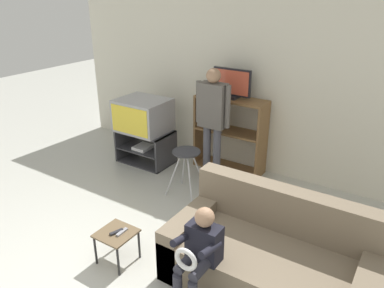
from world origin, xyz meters
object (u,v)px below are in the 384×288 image
at_px(television_flat, 232,84).
at_px(couch, 271,259).
at_px(snack_table, 117,237).
at_px(person_standing_adult, 213,115).
at_px(tv_stand, 146,147).
at_px(folding_stool, 186,159).
at_px(television_main, 143,115).
at_px(media_shelf, 230,134).
at_px(remote_control_white, 122,232).
at_px(person_seated_child, 199,251).
at_px(remote_control_black, 117,232).

distance_m(television_flat, couch, 2.69).
relative_size(snack_table, person_standing_adult, 0.22).
height_order(tv_stand, person_standing_adult, person_standing_adult).
bearing_deg(folding_stool, television_main, 156.43).
relative_size(snack_table, couch, 0.19).
bearing_deg(television_flat, television_main, -158.53).
bearing_deg(media_shelf, remote_control_white, -87.93).
xyz_separation_m(media_shelf, person_seated_child, (1.03, -2.54, -0.01)).
bearing_deg(television_flat, snack_table, -89.09).
bearing_deg(person_seated_child, media_shelf, 112.15).
bearing_deg(remote_control_white, folding_stool, 97.22).
distance_m(media_shelf, snack_table, 2.53).
bearing_deg(remote_control_white, media_shelf, 91.15).
distance_m(snack_table, remote_control_black, 0.06).
distance_m(couch, person_seated_child, 0.77).
distance_m(folding_stool, remote_control_white, 1.52).
height_order(folding_stool, snack_table, folding_stool).
bearing_deg(couch, person_standing_adult, 134.99).
distance_m(television_main, snack_table, 2.45).
height_order(remote_control_black, person_seated_child, person_seated_child).
xyz_separation_m(media_shelf, person_standing_adult, (-0.05, -0.44, 0.42)).
bearing_deg(media_shelf, folding_stool, -97.10).
bearing_deg(person_seated_child, tv_stand, 138.19).
relative_size(media_shelf, snack_table, 3.16).
xyz_separation_m(folding_stool, snack_table, (0.16, -1.52, -0.23)).
xyz_separation_m(television_main, person_standing_adult, (1.21, 0.05, 0.21)).
xyz_separation_m(snack_table, person_standing_adult, (-0.09, 2.07, 0.70)).
xyz_separation_m(tv_stand, snack_table, (1.27, -2.01, 0.03)).
relative_size(couch, person_standing_adult, 1.14).
relative_size(media_shelf, couch, 0.61).
bearing_deg(folding_stool, television_flat, 83.14).
height_order(snack_table, couch, couch).
height_order(couch, person_standing_adult, person_standing_adult).
xyz_separation_m(television_flat, snack_table, (0.04, -2.52, -1.04)).
height_order(television_main, remote_control_white, television_main).
bearing_deg(tv_stand, folding_stool, -23.53).
xyz_separation_m(folding_stool, person_standing_adult, (0.07, 0.55, 0.47)).
distance_m(television_main, remote_control_black, 2.45).
distance_m(television_flat, remote_control_black, 2.70).
bearing_deg(person_standing_adult, folding_stool, -97.31).
bearing_deg(snack_table, remote_control_black, -3.00).
bearing_deg(person_seated_child, television_flat, 112.22).
distance_m(television_main, person_seated_child, 3.09).
bearing_deg(couch, remote_control_black, -159.45).
relative_size(folding_stool, remote_control_black, 4.47).
distance_m(tv_stand, person_seated_child, 3.06).
distance_m(television_main, television_flat, 1.47).
bearing_deg(snack_table, television_flat, 90.91).
distance_m(snack_table, person_standing_adult, 2.19).
relative_size(media_shelf, remote_control_white, 7.91).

